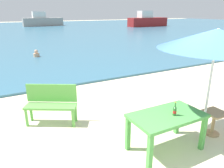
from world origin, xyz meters
name	(u,v)px	position (x,y,z in m)	size (l,w,h in m)	color
ground_plane	(197,160)	(0.00, 0.00, 0.00)	(120.00, 120.00, 0.00)	beige
sea_water	(18,31)	(0.00, 30.00, 0.04)	(120.00, 50.00, 0.08)	#386B84
picnic_table_green	(167,120)	(-0.30, 0.55, 0.65)	(1.40, 0.80, 0.76)	#4C9E47
beer_bottle_amber	(175,111)	(-0.20, 0.46, 0.85)	(0.07, 0.07, 0.26)	#2D662D
patio_umbrella	(217,39)	(0.57, 0.39, 2.12)	(2.10, 2.10, 2.30)	silver
side_table_wood	(214,120)	(1.01, 0.48, 0.35)	(0.44, 0.44, 0.54)	tan
bench_green_left	(51,102)	(-1.96, 2.68, 0.54)	(1.22, 0.91, 0.95)	#60B24C
swimmer_person	(36,54)	(-0.95, 10.72, 0.24)	(0.34, 0.34, 0.41)	tan
boat_cargo_ship	(147,21)	(20.43, 28.57, 1.00)	(7.01, 1.91, 2.55)	maroon
boat_fishing_trawler	(42,21)	(4.90, 38.22, 0.96)	(6.71, 1.83, 2.44)	gray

